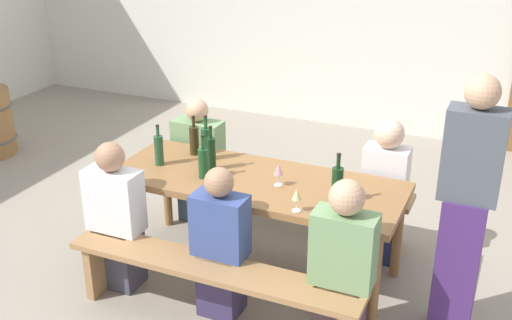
{
  "coord_description": "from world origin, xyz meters",
  "views": [
    {
      "loc": [
        1.63,
        -3.7,
        2.63
      ],
      "look_at": [
        0.0,
        0.0,
        0.9
      ],
      "focal_mm": 44.09,
      "sensor_mm": 36.0,
      "label": 1
    }
  ],
  "objects_px": {
    "wine_glass_1": "(278,170)",
    "seated_guest_near_2": "(342,270)",
    "wine_bottle_3": "(203,162)",
    "standing_host": "(465,214)",
    "seated_guest_far_1": "(384,192)",
    "bench_far": "(290,190)",
    "bench_near": "(212,278)",
    "wine_bottle_2": "(211,153)",
    "seated_guest_far_0": "(199,165)",
    "wine_glass_0": "(297,195)",
    "tasting_table": "(256,189)",
    "seated_guest_near_1": "(221,247)",
    "wine_bottle_4": "(206,143)",
    "wine_bottle_0": "(159,150)",
    "wine_bottle_5": "(194,140)",
    "wine_bottle_1": "(337,184)",
    "seated_guest_near_0": "(116,220)"
  },
  "relations": [
    {
      "from": "wine_bottle_0",
      "to": "seated_guest_near_1",
      "type": "bearing_deg",
      "value": -33.7
    },
    {
      "from": "wine_bottle_0",
      "to": "seated_guest_near_2",
      "type": "xyz_separation_m",
      "value": [
        1.58,
        -0.51,
        -0.33
      ]
    },
    {
      "from": "wine_bottle_3",
      "to": "standing_host",
      "type": "bearing_deg",
      "value": -0.05
    },
    {
      "from": "wine_glass_1",
      "to": "seated_guest_near_2",
      "type": "height_order",
      "value": "seated_guest_near_2"
    },
    {
      "from": "wine_bottle_3",
      "to": "seated_guest_near_2",
      "type": "relative_size",
      "value": 0.29
    },
    {
      "from": "wine_bottle_2",
      "to": "seated_guest_far_0",
      "type": "height_order",
      "value": "wine_bottle_2"
    },
    {
      "from": "wine_bottle_1",
      "to": "wine_bottle_5",
      "type": "height_order",
      "value": "wine_bottle_1"
    },
    {
      "from": "wine_glass_0",
      "to": "seated_guest_far_0",
      "type": "bearing_deg",
      "value": 143.49
    },
    {
      "from": "wine_bottle_1",
      "to": "seated_guest_far_1",
      "type": "relative_size",
      "value": 0.3
    },
    {
      "from": "seated_guest_near_0",
      "to": "seated_guest_far_0",
      "type": "relative_size",
      "value": 1.01
    },
    {
      "from": "seated_guest_near_1",
      "to": "wine_glass_0",
      "type": "bearing_deg",
      "value": -63.28
    },
    {
      "from": "bench_near",
      "to": "bench_far",
      "type": "bearing_deg",
      "value": 90.0
    },
    {
      "from": "wine_glass_0",
      "to": "seated_guest_far_1",
      "type": "xyz_separation_m",
      "value": [
        0.37,
        0.89,
        -0.3
      ]
    },
    {
      "from": "wine_bottle_1",
      "to": "wine_glass_0",
      "type": "xyz_separation_m",
      "value": [
        -0.2,
        -0.23,
        -0.02
      ]
    },
    {
      "from": "bench_near",
      "to": "wine_bottle_5",
      "type": "distance_m",
      "value": 1.24
    },
    {
      "from": "wine_bottle_1",
      "to": "wine_bottle_0",
      "type": "bearing_deg",
      "value": 177.56
    },
    {
      "from": "wine_bottle_2",
      "to": "seated_guest_near_1",
      "type": "bearing_deg",
      "value": -58.13
    },
    {
      "from": "tasting_table",
      "to": "seated_guest_near_0",
      "type": "distance_m",
      "value": 1.01
    },
    {
      "from": "seated_guest_near_0",
      "to": "seated_guest_near_2",
      "type": "bearing_deg",
      "value": -90.0
    },
    {
      "from": "tasting_table",
      "to": "wine_bottle_2",
      "type": "height_order",
      "value": "wine_bottle_2"
    },
    {
      "from": "bench_near",
      "to": "wine_glass_0",
      "type": "distance_m",
      "value": 0.76
    },
    {
      "from": "wine_bottle_4",
      "to": "bench_far",
      "type": "bearing_deg",
      "value": 46.75
    },
    {
      "from": "standing_host",
      "to": "seated_guest_far_1",
      "type": "bearing_deg",
      "value": -47.03
    },
    {
      "from": "wine_bottle_4",
      "to": "wine_glass_0",
      "type": "height_order",
      "value": "wine_bottle_4"
    },
    {
      "from": "bench_near",
      "to": "seated_guest_far_1",
      "type": "height_order",
      "value": "seated_guest_far_1"
    },
    {
      "from": "seated_guest_far_1",
      "to": "bench_far",
      "type": "bearing_deg",
      "value": -100.58
    },
    {
      "from": "wine_bottle_2",
      "to": "seated_guest_far_0",
      "type": "xyz_separation_m",
      "value": [
        -0.4,
        0.53,
        -0.37
      ]
    },
    {
      "from": "bench_near",
      "to": "bench_far",
      "type": "distance_m",
      "value": 1.41
    },
    {
      "from": "wine_bottle_5",
      "to": "standing_host",
      "type": "bearing_deg",
      "value": -9.82
    },
    {
      "from": "wine_bottle_2",
      "to": "tasting_table",
      "type": "bearing_deg",
      "value": -4.56
    },
    {
      "from": "wine_glass_1",
      "to": "seated_guest_far_1",
      "type": "xyz_separation_m",
      "value": [
        0.62,
        0.58,
        -0.31
      ]
    },
    {
      "from": "bench_near",
      "to": "seated_guest_near_2",
      "type": "relative_size",
      "value": 1.77
    },
    {
      "from": "wine_bottle_1",
      "to": "wine_glass_1",
      "type": "distance_m",
      "value": 0.45
    },
    {
      "from": "seated_guest_near_0",
      "to": "seated_guest_far_0",
      "type": "height_order",
      "value": "seated_guest_near_0"
    },
    {
      "from": "seated_guest_far_1",
      "to": "standing_host",
      "type": "bearing_deg",
      "value": 42.97
    },
    {
      "from": "wine_bottle_3",
      "to": "standing_host",
      "type": "xyz_separation_m",
      "value": [
        1.79,
        -0.0,
        -0.03
      ]
    },
    {
      "from": "tasting_table",
      "to": "seated_guest_near_1",
      "type": "bearing_deg",
      "value": -90.75
    },
    {
      "from": "bench_far",
      "to": "seated_guest_near_2",
      "type": "bearing_deg",
      "value": -57.19
    },
    {
      "from": "wine_glass_1",
      "to": "standing_host",
      "type": "bearing_deg",
      "value": -4.26
    },
    {
      "from": "bench_near",
      "to": "standing_host",
      "type": "height_order",
      "value": "standing_host"
    },
    {
      "from": "bench_near",
      "to": "wine_bottle_4",
      "type": "xyz_separation_m",
      "value": [
        -0.49,
        0.89,
        0.53
      ]
    },
    {
      "from": "wine_glass_0",
      "to": "tasting_table",
      "type": "bearing_deg",
      "value": 142.06
    },
    {
      "from": "wine_glass_1",
      "to": "wine_bottle_4",
      "type": "bearing_deg",
      "value": 162.76
    },
    {
      "from": "bench_far",
      "to": "standing_host",
      "type": "height_order",
      "value": "standing_host"
    },
    {
      "from": "tasting_table",
      "to": "bench_far",
      "type": "distance_m",
      "value": 0.77
    },
    {
      "from": "wine_glass_0",
      "to": "bench_far",
      "type": "bearing_deg",
      "value": 112.45
    },
    {
      "from": "wine_bottle_0",
      "to": "wine_bottle_5",
      "type": "xyz_separation_m",
      "value": [
        0.14,
        0.29,
        -0.0
      ]
    },
    {
      "from": "wine_glass_1",
      "to": "seated_guest_far_0",
      "type": "distance_m",
      "value": 1.17
    },
    {
      "from": "wine_bottle_5",
      "to": "standing_host",
      "type": "distance_m",
      "value": 2.09
    },
    {
      "from": "seated_guest_near_0",
      "to": "standing_host",
      "type": "height_order",
      "value": "standing_host"
    }
  ]
}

